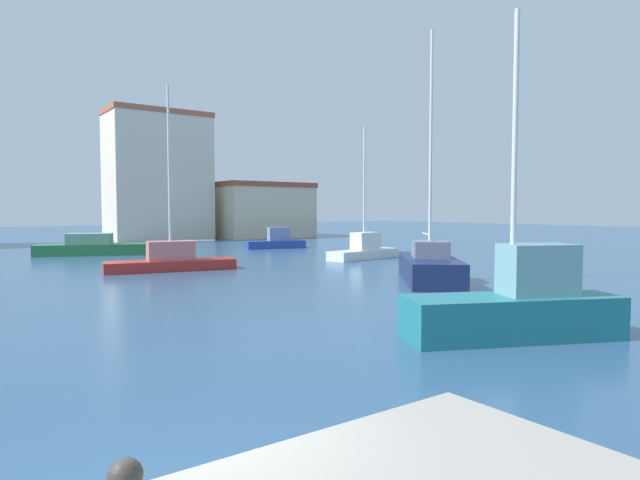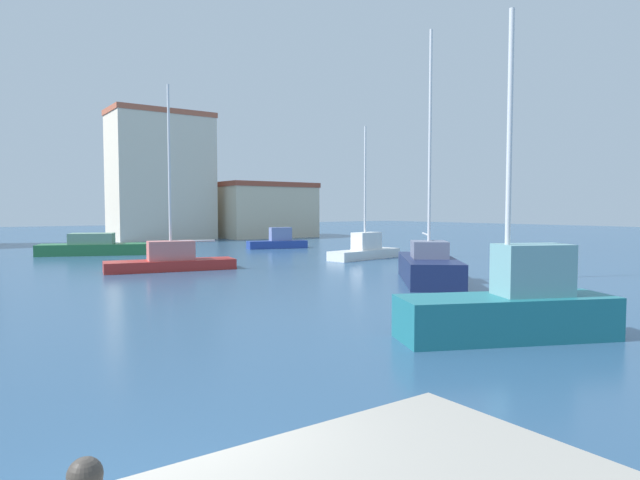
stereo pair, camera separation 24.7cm
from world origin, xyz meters
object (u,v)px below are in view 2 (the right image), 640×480
Objects in this scene: sailboat_navy_far_right at (429,266)px; sailboat_red_mid_harbor at (171,259)px; motorboat_green_center_channel at (101,247)px; sailboat_teal_behind_lamppost at (511,306)px; sailboat_white_far_left at (365,249)px; motorboat_blue_distant_north at (278,241)px.

sailboat_red_mid_harbor is at bearing 125.18° from sailboat_navy_far_right.
motorboat_green_center_channel is (-7.68, 21.49, -0.13)m from sailboat_navy_far_right.
sailboat_white_far_left is at bearing 59.39° from sailboat_teal_behind_lamppost.
sailboat_navy_far_right is 1.14× the size of sailboat_red_mid_harbor.
sailboat_white_far_left is 1.06× the size of sailboat_teal_behind_lamppost.
sailboat_red_mid_harbor is 18.09m from sailboat_teal_behind_lamppost.
sailboat_white_far_left is at bearing -3.52° from sailboat_red_mid_harbor.
sailboat_teal_behind_lamppost is (-10.48, -27.85, 0.23)m from motorboat_blue_distant_north.
motorboat_blue_distant_north is 0.58× the size of motorboat_green_center_channel.
sailboat_red_mid_harbor is 11.39m from motorboat_green_center_channel.
sailboat_red_mid_harbor reaches higher than motorboat_green_center_channel.
sailboat_navy_far_right is at bearing -70.33° from motorboat_green_center_channel.
sailboat_teal_behind_lamppost is (-10.24, -17.31, 0.16)m from sailboat_white_far_left.
motorboat_green_center_channel is 1.08× the size of sailboat_teal_behind_lamppost.
motorboat_blue_distant_north is 29.75m from sailboat_teal_behind_lamppost.
sailboat_navy_far_right reaches higher than sailboat_teal_behind_lamppost.
sailboat_teal_behind_lamppost reaches higher than motorboat_green_center_channel.
sailboat_red_mid_harbor is at bearing 176.48° from sailboat_white_far_left.
motorboat_green_center_channel is at bearing 92.78° from sailboat_red_mid_harbor.
sailboat_red_mid_harbor is at bearing 94.53° from sailboat_teal_behind_lamppost.
sailboat_teal_behind_lamppost reaches higher than motorboat_blue_distant_north.
sailboat_red_mid_harbor is (-11.67, 0.72, -0.04)m from sailboat_white_far_left.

